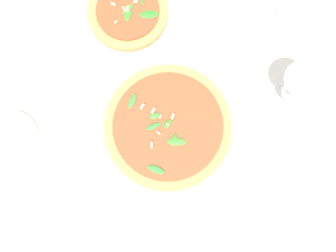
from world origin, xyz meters
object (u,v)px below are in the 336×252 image
pizza_personal_side (128,14)px  fork (250,1)px  pizza_arugula_main (168,127)px  wine_glass (297,88)px  side_plate_white (6,141)px

pizza_personal_side → fork: size_ratio=1.05×
pizza_arugula_main → wine_glass: 0.30m
pizza_arugula_main → pizza_personal_side: size_ratio=1.45×
pizza_arugula_main → wine_glass: (0.18, 0.22, 0.09)m
pizza_arugula_main → wine_glass: bearing=50.0°
fork → pizza_personal_side: bearing=-152.5°
pizza_personal_side → wine_glass: bearing=6.0°
fork → pizza_arugula_main: bearing=-102.2°
fork → side_plate_white: size_ratio=1.34×
side_plate_white → wine_glass: bearing=44.8°
pizza_personal_side → side_plate_white: (-0.04, -0.42, -0.01)m
pizza_personal_side → pizza_arugula_main: bearing=-34.9°
pizza_personal_side → wine_glass: (0.43, 0.05, 0.09)m
fork → side_plate_white: side_plate_white is taller
side_plate_white → pizza_personal_side: bearing=84.7°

